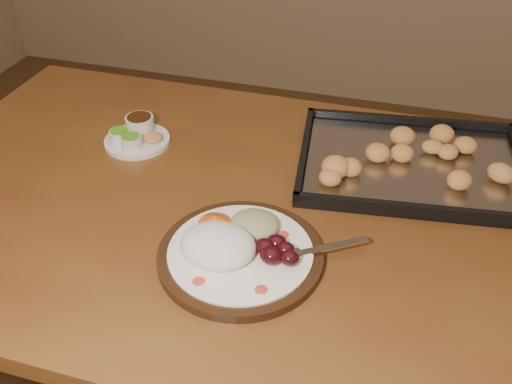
% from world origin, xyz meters
% --- Properties ---
extents(dining_table, '(1.50, 0.91, 0.75)m').
position_xyz_m(dining_table, '(0.03, 0.06, 0.65)').
color(dining_table, brown).
rests_on(dining_table, ground).
extents(dinner_plate, '(0.35, 0.29, 0.07)m').
position_xyz_m(dinner_plate, '(0.04, -0.09, 0.77)').
color(dinner_plate, black).
rests_on(dinner_plate, dining_table).
extents(condiment_saucer, '(0.15, 0.15, 0.05)m').
position_xyz_m(condiment_saucer, '(-0.29, 0.20, 0.77)').
color(condiment_saucer, silver).
rests_on(condiment_saucer, dining_table).
extents(baking_tray, '(0.51, 0.40, 0.05)m').
position_xyz_m(baking_tray, '(0.31, 0.27, 0.77)').
color(baking_tray, black).
rests_on(baking_tray, dining_table).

